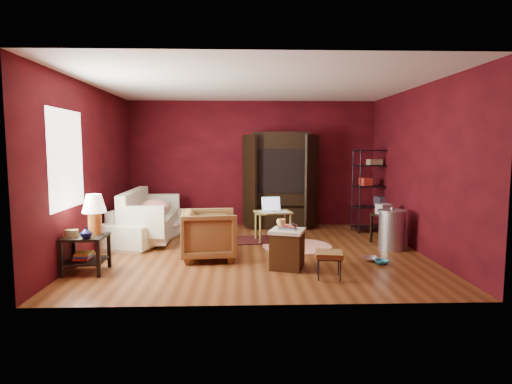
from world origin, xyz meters
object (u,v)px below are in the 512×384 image
at_px(side_table, 90,226).
at_px(tv_armoire, 280,178).
at_px(hamper, 287,248).
at_px(wire_shelving, 374,187).
at_px(laptop_desk, 273,214).
at_px(sofa, 150,217).
at_px(armchair, 209,232).

xyz_separation_m(side_table, tv_armoire, (3.01, 3.29, 0.43)).
bearing_deg(side_table, hamper, 1.11).
relative_size(hamper, wire_shelving, 0.38).
relative_size(side_table, laptop_desk, 1.35).
bearing_deg(hamper, wire_shelving, 52.16).
xyz_separation_m(sofa, wire_shelving, (4.55, 0.67, 0.51)).
distance_m(armchair, wire_shelving, 3.97).
bearing_deg(wire_shelving, sofa, 177.43).
bearing_deg(armchair, hamper, -121.64).
relative_size(laptop_desk, wire_shelving, 0.48).
height_order(sofa, tv_armoire, tv_armoire).
bearing_deg(armchair, wire_shelving, -62.10).
bearing_deg(laptop_desk, hamper, -97.74).
relative_size(armchair, side_table, 0.78).
height_order(side_table, laptop_desk, side_table).
xyz_separation_m(hamper, tv_armoire, (0.19, 3.24, 0.79)).
bearing_deg(laptop_desk, armchair, -141.45).
height_order(hamper, laptop_desk, laptop_desk).
height_order(side_table, tv_armoire, tv_armoire).
xyz_separation_m(laptop_desk, wire_shelving, (2.20, 0.89, 0.44)).
height_order(sofa, armchair, sofa).
bearing_deg(tv_armoire, wire_shelving, -10.59).
bearing_deg(sofa, side_table, -174.35).
bearing_deg(armchair, laptop_desk, -46.32).
height_order(sofa, wire_shelving, wire_shelving).
distance_m(armchair, side_table, 1.78).
height_order(side_table, hamper, side_table).
xyz_separation_m(sofa, laptop_desk, (2.34, -0.22, 0.08)).
distance_m(hamper, tv_armoire, 3.34).
relative_size(sofa, laptop_desk, 2.70).
bearing_deg(side_table, wire_shelving, 29.43).
bearing_deg(tv_armoire, armchair, -113.21).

